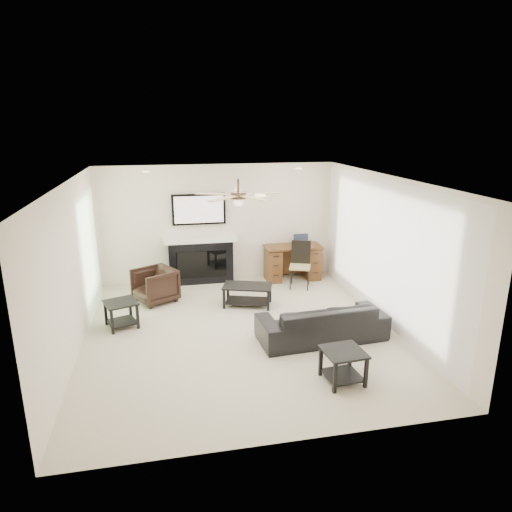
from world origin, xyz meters
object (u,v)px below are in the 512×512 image
Objects in this scene: coffee_table at (248,295)px; fireplace_unit at (200,240)px; sofa at (322,322)px; armchair at (155,285)px; desk at (293,262)px.

fireplace_unit is at bearing 135.06° from coffee_table.
sofa is 3.37m from armchair.
sofa is 1.06× the size of fireplace_unit.
fireplace_unit is (-1.63, 3.06, 0.66)m from sofa.
desk is (1.98, -0.17, -0.57)m from fireplace_unit.
armchair is at bearing -165.87° from desk.
coffee_table is 0.47× the size of fireplace_unit.
fireplace_unit reaches higher than desk.
armchair is at bearing -136.82° from fireplace_unit.
desk is (2.95, 0.74, 0.05)m from armchair.
sofa is 2.80× the size of armchair.
coffee_table is 1.80m from desk.
armchair is 1.47m from fireplace_unit.
sofa is 3.53m from fireplace_unit.
sofa is 2.91m from desk.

